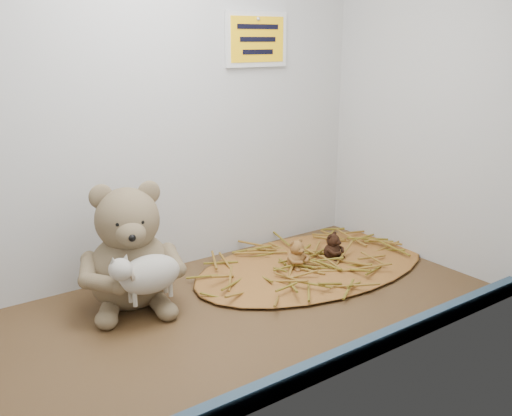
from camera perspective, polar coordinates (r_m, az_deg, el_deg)
alcove_shell at (r=115.47cm, az=-6.28°, el=11.43°), size 120.40×60.20×90.40cm
front_rail at (r=99.66cm, az=5.77°, el=-15.89°), size 119.28×2.20×3.60cm
straw_bed at (r=144.97cm, az=5.84°, el=-5.60°), size 66.57×38.66×1.29cm
main_teddy at (r=122.78cm, az=-12.61°, el=-3.68°), size 27.70×28.48×27.00cm
toy_lamb at (r=115.64cm, az=-10.59°, el=-6.53°), size 16.72×10.20×10.80cm
mini_teddy_tan at (r=140.17cm, az=4.05°, el=-4.47°), size 6.18×6.49×7.26cm
mini_teddy_brown at (r=146.87cm, az=7.64°, el=-3.65°), size 7.29×7.48×6.93cm
wall_sign at (r=148.41cm, az=0.05°, el=16.51°), size 16.00×1.20×11.00cm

